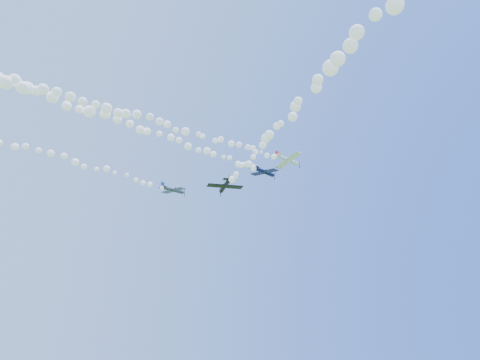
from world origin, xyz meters
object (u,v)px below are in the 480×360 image
plane_navy (264,172)px  plane_grey (173,190)px  plane_black (225,186)px  plane_white (288,160)px

plane_navy → plane_grey: size_ratio=1.10×
plane_grey → plane_black: (-1.43, -26.82, -7.76)m
plane_grey → plane_black: plane_grey is taller
plane_white → plane_navy: plane_white is taller
plane_white → plane_grey: (-21.06, 18.05, -6.25)m
plane_white → plane_navy: 7.65m
plane_navy → plane_grey: (-19.44, 10.61, -5.48)m
plane_navy → plane_white: bearing=-85.8°
plane_navy → plane_grey: 22.82m
plane_white → plane_grey: plane_white is taller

